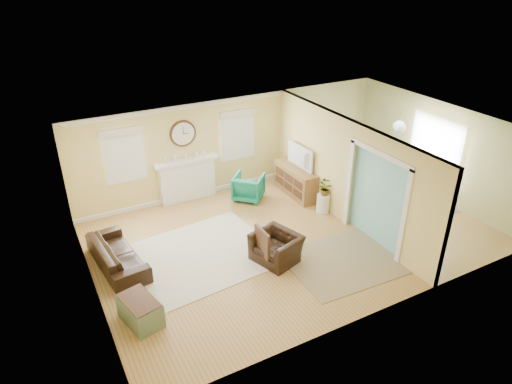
{
  "coord_description": "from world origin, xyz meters",
  "views": [
    {
      "loc": [
        -5.09,
        -7.68,
        5.88
      ],
      "look_at": [
        -0.8,
        0.3,
        1.2
      ],
      "focal_mm": 32.0,
      "sensor_mm": 36.0,
      "label": 1
    }
  ],
  "objects_px": {
    "sofa": "(117,254)",
    "credenza": "(296,181)",
    "dining_table": "(389,188)",
    "eames_chair": "(276,247)",
    "green_chair": "(249,187)"
  },
  "relations": [
    {
      "from": "sofa",
      "to": "credenza",
      "type": "distance_m",
      "value": 5.25
    },
    {
      "from": "sofa",
      "to": "credenza",
      "type": "height_order",
      "value": "credenza"
    },
    {
      "from": "green_chair",
      "to": "dining_table",
      "type": "height_order",
      "value": "green_chair"
    },
    {
      "from": "sofa",
      "to": "green_chair",
      "type": "relative_size",
      "value": 2.57
    },
    {
      "from": "eames_chair",
      "to": "sofa",
      "type": "bearing_deg",
      "value": -131.86
    },
    {
      "from": "sofa",
      "to": "credenza",
      "type": "bearing_deg",
      "value": -84.65
    },
    {
      "from": "eames_chair",
      "to": "credenza",
      "type": "distance_m",
      "value": 3.19
    },
    {
      "from": "green_chair",
      "to": "credenza",
      "type": "distance_m",
      "value": 1.35
    },
    {
      "from": "sofa",
      "to": "eames_chair",
      "type": "height_order",
      "value": "eames_chair"
    },
    {
      "from": "eames_chair",
      "to": "green_chair",
      "type": "relative_size",
      "value": 1.25
    },
    {
      "from": "credenza",
      "to": "dining_table",
      "type": "bearing_deg",
      "value": -34.79
    },
    {
      "from": "dining_table",
      "to": "eames_chair",
      "type": "bearing_deg",
      "value": 103.87
    },
    {
      "from": "eames_chair",
      "to": "credenza",
      "type": "xyz_separation_m",
      "value": [
        2.07,
        2.42,
        0.09
      ]
    },
    {
      "from": "green_chair",
      "to": "dining_table",
      "type": "distance_m",
      "value": 3.79
    },
    {
      "from": "green_chair",
      "to": "credenza",
      "type": "xyz_separation_m",
      "value": [
        1.3,
        -0.36,
        0.05
      ]
    }
  ]
}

